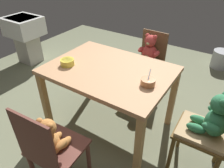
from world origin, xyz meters
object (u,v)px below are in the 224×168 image
(teddy_chair_near_right, at_px, (211,125))
(porridge_bowl_terracotta_near_right, at_px, (148,82))
(teddy_chair_far_center, at_px, (148,57))
(porridge_bowl_yellow_near_left, at_px, (67,62))
(teddy_chair_near_front, at_px, (51,144))
(sink_basin, at_px, (25,33))
(metal_pail, at_px, (221,59))
(dining_table, at_px, (109,76))

(teddy_chair_near_right, xyz_separation_m, porridge_bowl_terracotta_near_right, (-0.56, -0.03, 0.22))
(teddy_chair_far_center, relative_size, porridge_bowl_yellow_near_left, 6.10)
(teddy_chair_near_front, relative_size, porridge_bowl_terracotta_near_right, 6.62)
(teddy_chair_far_center, height_order, teddy_chair_near_right, teddy_chair_near_right)
(teddy_chair_near_front, height_order, sink_basin, teddy_chair_near_front)
(teddy_chair_near_front, bearing_deg, porridge_bowl_yellow_near_left, 28.89)
(porridge_bowl_yellow_near_left, relative_size, porridge_bowl_terracotta_near_right, 1.03)
(metal_pail, bearing_deg, sink_basin, -150.49)
(dining_table, bearing_deg, teddy_chair_near_right, -1.09)
(porridge_bowl_terracotta_near_right, xyz_separation_m, sink_basin, (-2.48, 0.60, -0.26))
(teddy_chair_far_center, distance_m, metal_pail, 1.57)
(porridge_bowl_yellow_near_left, height_order, metal_pail, porridge_bowl_yellow_near_left)
(sink_basin, bearing_deg, teddy_chair_far_center, 7.73)
(teddy_chair_far_center, distance_m, teddy_chair_near_right, 1.27)
(dining_table, height_order, metal_pail, dining_table)
(teddy_chair_near_front, distance_m, porridge_bowl_terracotta_near_right, 0.91)
(porridge_bowl_terracotta_near_right, bearing_deg, teddy_chair_near_front, -116.05)
(teddy_chair_near_front, relative_size, metal_pail, 2.98)
(dining_table, relative_size, teddy_chair_near_right, 1.34)
(teddy_chair_near_right, distance_m, porridge_bowl_yellow_near_left, 1.40)
(teddy_chair_near_right, height_order, metal_pail, teddy_chair_near_right)
(porridge_bowl_yellow_near_left, bearing_deg, porridge_bowl_terracotta_near_right, 8.00)
(dining_table, distance_m, teddy_chair_near_front, 0.85)
(teddy_chair_far_center, height_order, teddy_chair_near_front, teddy_chair_near_front)
(teddy_chair_near_right, relative_size, porridge_bowl_yellow_near_left, 6.48)
(porridge_bowl_yellow_near_left, relative_size, sink_basin, 0.18)
(teddy_chair_far_center, distance_m, teddy_chair_near_front, 1.66)
(dining_table, bearing_deg, porridge_bowl_terracotta_near_right, -7.00)
(teddy_chair_near_front, bearing_deg, teddy_chair_near_right, -52.96)
(porridge_bowl_yellow_near_left, xyz_separation_m, sink_basin, (-1.67, 0.71, -0.26))
(metal_pail, bearing_deg, porridge_bowl_terracotta_near_right, -99.25)
(sink_basin, height_order, metal_pail, sink_basin)
(teddy_chair_near_right, relative_size, metal_pail, 3.00)
(teddy_chair_near_right, distance_m, metal_pail, 2.21)
(teddy_chair_far_center, xyz_separation_m, teddy_chair_near_right, (0.94, -0.85, 0.01))
(metal_pail, bearing_deg, teddy_chair_near_front, -103.95)
(teddy_chair_near_right, height_order, porridge_bowl_terracotta_near_right, teddy_chair_near_right)
(dining_table, xyz_separation_m, metal_pail, (0.79, 2.15, -0.51))
(teddy_chair_near_right, bearing_deg, porridge_bowl_terracotta_near_right, 2.29)
(dining_table, distance_m, porridge_bowl_yellow_near_left, 0.44)
(teddy_chair_far_center, relative_size, metal_pail, 2.82)
(porridge_bowl_yellow_near_left, bearing_deg, teddy_chair_far_center, 66.78)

